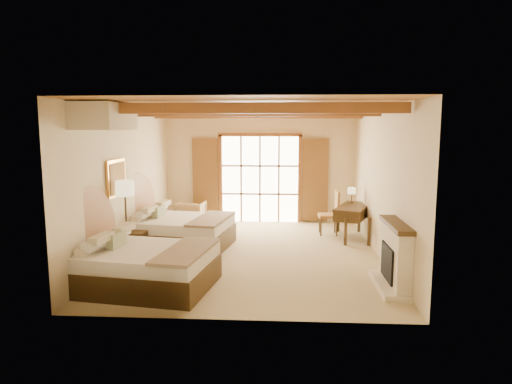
# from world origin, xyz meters

# --- Properties ---
(floor) EXTENTS (7.00, 7.00, 0.00)m
(floor) POSITION_xyz_m (0.00, 0.00, 0.00)
(floor) COLOR tan
(floor) RESTS_ON ground
(wall_back) EXTENTS (5.50, 0.00, 5.50)m
(wall_back) POSITION_xyz_m (0.00, 3.50, 1.60)
(wall_back) COLOR beige
(wall_back) RESTS_ON ground
(wall_left) EXTENTS (0.00, 7.00, 7.00)m
(wall_left) POSITION_xyz_m (-2.75, 0.00, 1.60)
(wall_left) COLOR beige
(wall_left) RESTS_ON ground
(wall_right) EXTENTS (0.00, 7.00, 7.00)m
(wall_right) POSITION_xyz_m (2.75, 0.00, 1.60)
(wall_right) COLOR beige
(wall_right) RESTS_ON ground
(ceiling) EXTENTS (7.00, 7.00, 0.00)m
(ceiling) POSITION_xyz_m (0.00, 0.00, 3.20)
(ceiling) COLOR #B96F36
(ceiling) RESTS_ON ground
(ceiling_beams) EXTENTS (5.39, 4.60, 0.18)m
(ceiling_beams) POSITION_xyz_m (0.00, 0.00, 3.08)
(ceiling_beams) COLOR brown
(ceiling_beams) RESTS_ON ceiling
(french_doors) EXTENTS (3.95, 0.08, 2.60)m
(french_doors) POSITION_xyz_m (0.00, 3.44, 1.25)
(french_doors) COLOR white
(french_doors) RESTS_ON ground
(fireplace) EXTENTS (0.46, 1.40, 1.16)m
(fireplace) POSITION_xyz_m (2.60, -2.00, 0.51)
(fireplace) COLOR #F3E6BE
(fireplace) RESTS_ON ground
(painting) EXTENTS (0.06, 0.95, 0.75)m
(painting) POSITION_xyz_m (-2.70, -0.75, 1.75)
(painting) COLOR gold
(painting) RESTS_ON wall_left
(canopy_valance) EXTENTS (0.70, 1.40, 0.45)m
(canopy_valance) POSITION_xyz_m (-2.40, -2.00, 2.95)
(canopy_valance) COLOR beige
(canopy_valance) RESTS_ON ceiling
(bed_near) EXTENTS (2.51, 2.03, 1.50)m
(bed_near) POSITION_xyz_m (-1.88, -2.23, 0.45)
(bed_near) COLOR #443319
(bed_near) RESTS_ON floor
(bed_far) EXTENTS (2.50, 2.03, 1.48)m
(bed_far) POSITION_xyz_m (-1.88, 0.51, 0.45)
(bed_far) COLOR #443319
(bed_far) RESTS_ON floor
(nightstand) EXTENTS (0.49, 0.49, 0.55)m
(nightstand) POSITION_xyz_m (-2.49, -0.34, 0.28)
(nightstand) COLOR #443319
(nightstand) RESTS_ON floor
(floor_lamp) EXTENTS (0.36, 0.36, 1.71)m
(floor_lamp) POSITION_xyz_m (-2.50, -0.87, 1.45)
(floor_lamp) COLOR #362B1B
(floor_lamp) RESTS_ON floor
(armchair) EXTENTS (0.81, 0.83, 0.71)m
(armchair) POSITION_xyz_m (-1.91, 2.69, 0.35)
(armchair) COLOR #A2814E
(armchair) RESTS_ON floor
(ottoman) EXTENTS (0.53, 0.53, 0.38)m
(ottoman) POSITION_xyz_m (-0.92, 2.45, 0.19)
(ottoman) COLOR #A77244
(ottoman) RESTS_ON floor
(desk) EXTENTS (1.16, 1.66, 0.83)m
(desk) POSITION_xyz_m (2.42, 1.56, 0.44)
(desk) COLOR #443319
(desk) RESTS_ON floor
(desk_chair) EXTENTS (0.52, 0.52, 1.14)m
(desk_chair) POSITION_xyz_m (1.88, 1.93, 0.35)
(desk_chair) COLOR #AD823F
(desk_chair) RESTS_ON floor
(desk_lamp) EXTENTS (0.20, 0.20, 0.40)m
(desk_lamp) POSITION_xyz_m (2.44, 1.99, 1.13)
(desk_lamp) COLOR #362B1B
(desk_lamp) RESTS_ON desk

